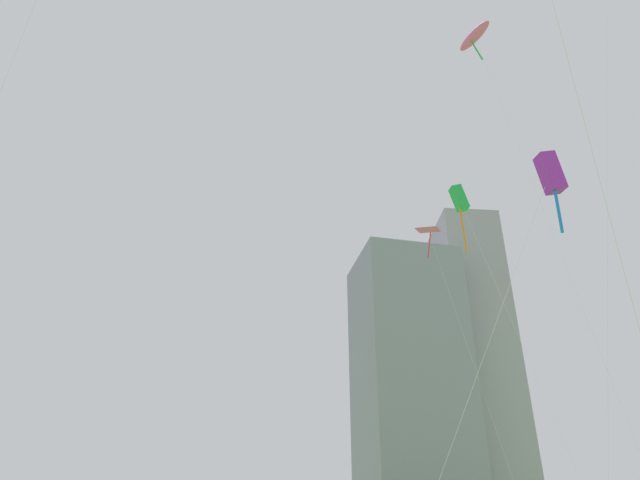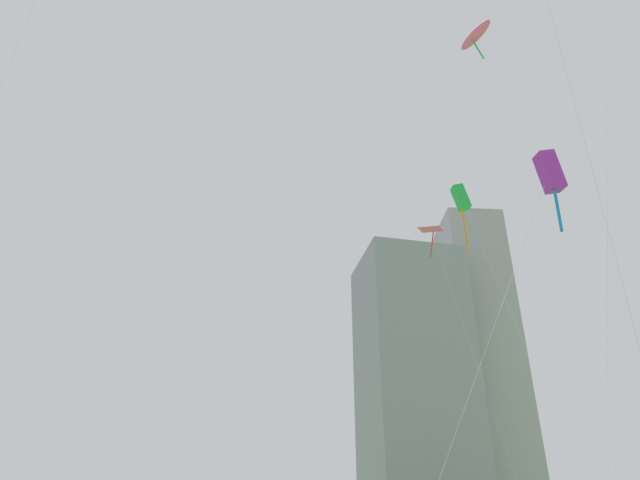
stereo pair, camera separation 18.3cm
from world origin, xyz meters
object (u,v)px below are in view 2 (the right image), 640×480
at_px(kite_flying_0, 461,200).
at_px(kite_flying_2, 550,174).
at_px(distant_highrise_0, 484,384).
at_px(kite_flying_5, 476,36).
at_px(kite_flying_4, 431,231).
at_px(distant_highrise_1, 417,405).

xyz_separation_m(kite_flying_0, kite_flying_2, (-3.29, -15.59, -9.32)).
height_order(kite_flying_0, distant_highrise_0, distant_highrise_0).
xyz_separation_m(kite_flying_2, kite_flying_5, (4.01, 11.26, 19.45)).
xyz_separation_m(kite_flying_4, kite_flying_5, (-2.74, -20.71, 2.76)).
distance_m(kite_flying_4, distant_highrise_1, 88.47).
bearing_deg(distant_highrise_1, kite_flying_0, -108.96).
height_order(kite_flying_5, distant_highrise_0, distant_highrise_0).
xyz_separation_m(distant_highrise_0, distant_highrise_1, (-19.48, -7.43, -7.48)).
xyz_separation_m(kite_flying_0, kite_flying_5, (0.72, -4.33, 10.13)).
bearing_deg(kite_flying_2, distant_highrise_1, 76.20).
relative_size(kite_flying_2, distant_highrise_1, 0.20).
bearing_deg(kite_flying_4, kite_flying_0, -101.93).
height_order(kite_flying_2, kite_flying_4, kite_flying_4).
height_order(kite_flying_0, kite_flying_5, kite_flying_5).
distance_m(kite_flying_0, distant_highrise_1, 105.83).
bearing_deg(distant_highrise_1, kite_flying_2, -108.67).
bearing_deg(kite_flying_5, distant_highrise_0, 68.70).
height_order(kite_flying_2, distant_highrise_0, distant_highrise_0).
relative_size(kite_flying_5, distant_highrise_1, 0.46).
distance_m(kite_flying_2, distant_highrise_1, 123.00).
xyz_separation_m(kite_flying_4, distant_highrise_0, (41.57, 92.91, 13.24)).
height_order(kite_flying_4, kite_flying_5, kite_flying_5).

